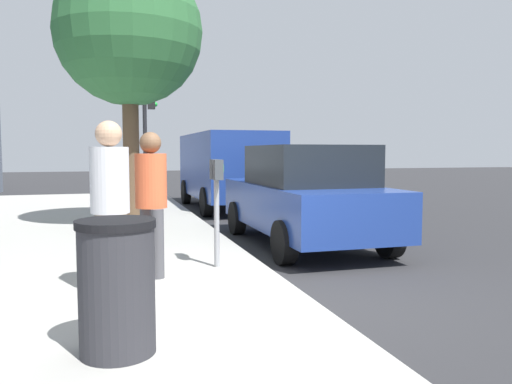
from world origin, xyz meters
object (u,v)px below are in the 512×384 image
(parking_meter, at_px, (217,190))
(parked_van_far, at_px, (227,166))
(street_tree, at_px, (129,33))
(pedestrian_at_meter, at_px, (151,192))
(parked_sedan_near, at_px, (305,195))
(trash_bin, at_px, (117,287))
(pedestrian_bystander, at_px, (110,192))
(traffic_signal, at_px, (148,121))

(parking_meter, height_order, parked_van_far, parked_van_far)
(street_tree, bearing_deg, pedestrian_at_meter, -179.51)
(parking_meter, relative_size, parked_sedan_near, 0.32)
(street_tree, distance_m, trash_bin, 7.40)
(parked_van_far, bearing_deg, street_tree, 143.66)
(pedestrian_bystander, bearing_deg, pedestrian_at_meter, 30.83)
(parked_sedan_near, relative_size, trash_bin, 4.36)
(parked_sedan_near, relative_size, street_tree, 0.83)
(pedestrian_bystander, bearing_deg, traffic_signal, 57.01)
(pedestrian_at_meter, bearing_deg, parked_van_far, 54.74)
(pedestrian_at_meter, height_order, parked_van_far, parked_van_far)
(traffic_signal, height_order, trash_bin, traffic_signal)
(trash_bin, bearing_deg, parked_sedan_near, -36.60)
(pedestrian_bystander, distance_m, street_tree, 5.69)
(pedestrian_bystander, bearing_deg, parking_meter, 9.22)
(parking_meter, distance_m, parked_sedan_near, 2.74)
(pedestrian_bystander, bearing_deg, parked_van_far, 43.26)
(parked_van_far, bearing_deg, pedestrian_at_meter, 160.71)
(pedestrian_bystander, distance_m, traffic_signal, 9.98)
(parked_van_far, xyz_separation_m, traffic_signal, (0.95, 2.16, 1.32))
(traffic_signal, bearing_deg, parked_sedan_near, -162.92)
(parked_van_far, height_order, trash_bin, parked_van_far)
(parked_van_far, relative_size, traffic_signal, 1.45)
(street_tree, bearing_deg, parked_van_far, -36.34)
(street_tree, bearing_deg, trash_bin, 176.36)
(pedestrian_at_meter, xyz_separation_m, trash_bin, (-2.38, 0.46, -0.52))
(pedestrian_at_meter, relative_size, parked_van_far, 0.34)
(parking_meter, height_order, traffic_signal, traffic_signal)
(parking_meter, bearing_deg, traffic_signal, 1.06)
(pedestrian_at_meter, bearing_deg, parking_meter, -2.45)
(parked_sedan_near, bearing_deg, street_tree, 53.31)
(traffic_signal, bearing_deg, parking_meter, -178.94)
(pedestrian_at_meter, height_order, street_tree, street_tree)
(pedestrian_bystander, height_order, traffic_signal, traffic_signal)
(pedestrian_bystander, bearing_deg, parked_sedan_near, 14.00)
(trash_bin, bearing_deg, street_tree, -3.64)
(parked_sedan_near, bearing_deg, parked_van_far, -0.00)
(trash_bin, bearing_deg, parked_van_far, -17.44)
(parking_meter, height_order, trash_bin, parking_meter)
(pedestrian_bystander, height_order, parked_van_far, parked_van_far)
(street_tree, distance_m, traffic_signal, 5.12)
(pedestrian_at_meter, distance_m, pedestrian_bystander, 0.89)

